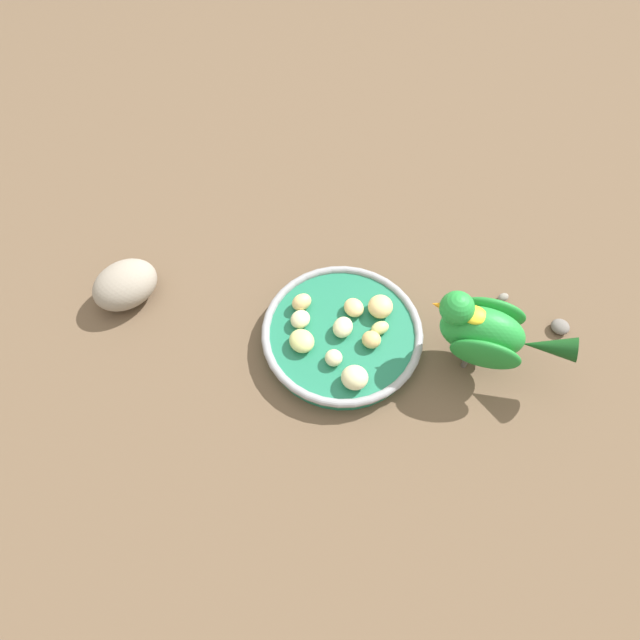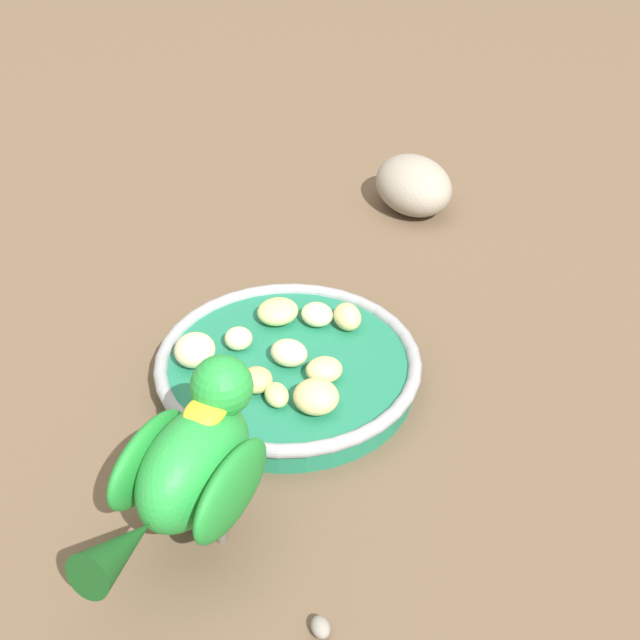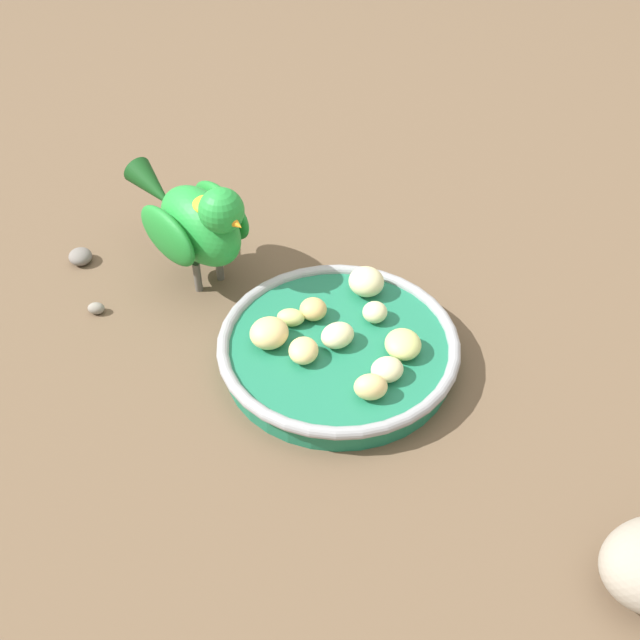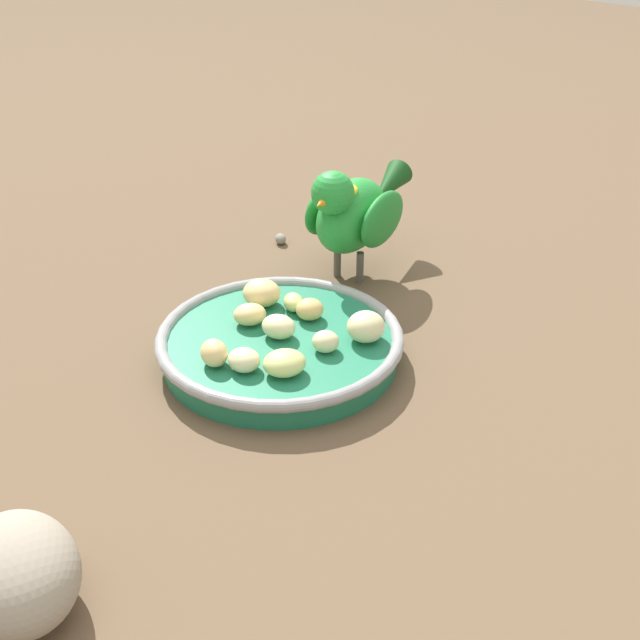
{
  "view_description": "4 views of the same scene",
  "coord_description": "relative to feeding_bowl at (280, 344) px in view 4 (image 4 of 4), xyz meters",
  "views": [
    {
      "loc": [
        -0.14,
        0.38,
        0.7
      ],
      "look_at": [
        0.03,
        0.05,
        0.07
      ],
      "focal_mm": 30.1,
      "sensor_mm": 36.0,
      "label": 1
    },
    {
      "loc": [
        -0.52,
        -0.39,
        0.56
      ],
      "look_at": [
        0.02,
        0.01,
        0.06
      ],
      "focal_mm": 54.92,
      "sensor_mm": 36.0,
      "label": 2
    },
    {
      "loc": [
        0.45,
        -0.27,
        0.55
      ],
      "look_at": [
        -0.02,
        0.02,
        0.04
      ],
      "focal_mm": 44.06,
      "sensor_mm": 36.0,
      "label": 3
    },
    {
      "loc": [
        0.5,
        0.5,
        0.44
      ],
      "look_at": [
        -0.02,
        0.05,
        0.04
      ],
      "focal_mm": 47.84,
      "sensor_mm": 36.0,
      "label": 4
    }
  ],
  "objects": [
    {
      "name": "apple_piece_2",
      "position": [
        -0.04,
        -0.0,
        0.02
      ],
      "size": [
        0.03,
        0.03,
        0.02
      ],
      "primitive_type": "ellipsoid",
      "rotation": [
        0.0,
        0.0,
        6.19
      ],
      "color": "tan",
      "rests_on": "feeding_bowl"
    },
    {
      "name": "apple_piece_7",
      "position": [
        0.04,
        0.04,
        0.02
      ],
      "size": [
        0.05,
        0.05,
        0.02
      ],
      "primitive_type": "ellipsoid",
      "rotation": [
        0.0,
        0.0,
        5.76
      ],
      "color": "#C6D17A",
      "rests_on": "feeding_bowl"
    },
    {
      "name": "apple_piece_6",
      "position": [
        0.06,
        0.01,
        0.02
      ],
      "size": [
        0.03,
        0.03,
        0.02
      ],
      "primitive_type": "ellipsoid",
      "rotation": [
        0.0,
        0.0,
        4.62
      ],
      "color": "beige",
      "rests_on": "feeding_bowl"
    },
    {
      "name": "apple_piece_8",
      "position": [
        -0.05,
        0.06,
        0.02
      ],
      "size": [
        0.05,
        0.05,
        0.03
      ],
      "primitive_type": "ellipsoid",
      "rotation": [
        0.0,
        0.0,
        3.45
      ],
      "color": "beige",
      "rests_on": "feeding_bowl"
    },
    {
      "name": "rock_large",
      "position": [
        0.33,
        0.08,
        0.01
      ],
      "size": [
        0.11,
        0.12,
        0.06
      ],
      "primitive_type": "ellipsoid",
      "rotation": [
        0.0,
        0.0,
        4.3
      ],
      "color": "gray",
      "rests_on": "ground_plane"
    },
    {
      "name": "apple_piece_5",
      "position": [
        -0.03,
        -0.06,
        0.02
      ],
      "size": [
        0.04,
        0.05,
        0.03
      ],
      "primitive_type": "ellipsoid",
      "rotation": [
        0.0,
        0.0,
        4.98
      ],
      "color": "#E5C67F",
      "rests_on": "feeding_bowl"
    },
    {
      "name": "pebble_1",
      "position": [
        -0.19,
        -0.18,
        -0.01
      ],
      "size": [
        0.02,
        0.02,
        0.01
      ],
      "primitive_type": "ellipsoid",
      "rotation": [
        0.0,
        0.0,
        0.96
      ],
      "color": "gray",
      "rests_on": "ground_plane"
    },
    {
      "name": "ground_plane",
      "position": [
        0.0,
        -0.03,
        -0.02
      ],
      "size": [
        4.0,
        4.0,
        0.0
      ],
      "primitive_type": "plane",
      "color": "brown"
    },
    {
      "name": "apple_piece_3",
      "position": [
        -0.01,
        0.05,
        0.02
      ],
      "size": [
        0.03,
        0.03,
        0.02
      ],
      "primitive_type": "ellipsoid",
      "rotation": [
        0.0,
        0.0,
        2.12
      ],
      "color": "beige",
      "rests_on": "feeding_bowl"
    },
    {
      "name": "feeding_bowl",
      "position": [
        0.0,
        0.0,
        0.0
      ],
      "size": [
        0.23,
        0.23,
        0.03
      ],
      "color": "#1E7251",
      "rests_on": "ground_plane"
    },
    {
      "name": "apple_piece_4",
      "position": [
        -0.05,
        -0.03,
        0.02
      ],
      "size": [
        0.03,
        0.03,
        0.02
      ],
      "primitive_type": "ellipsoid",
      "rotation": [
        0.0,
        0.0,
        4.07
      ],
      "color": "#C6D17A",
      "rests_on": "feeding_bowl"
    },
    {
      "name": "parrot",
      "position": [
        -0.18,
        -0.06,
        0.06
      ],
      "size": [
        0.2,
        0.11,
        0.14
      ],
      "rotation": [
        0.0,
        0.0,
        0.17
      ],
      "color": "#59544C",
      "rests_on": "ground_plane"
    },
    {
      "name": "pebble_0",
      "position": [
        -0.28,
        -0.16,
        -0.01
      ],
      "size": [
        0.03,
        0.03,
        0.02
      ],
      "primitive_type": "ellipsoid",
      "rotation": [
        0.0,
        0.0,
        6.23
      ],
      "color": "slate",
      "rests_on": "ground_plane"
    },
    {
      "name": "apple_piece_0",
      "position": [
        -0.0,
        -0.0,
        0.02
      ],
      "size": [
        0.03,
        0.04,
        0.02
      ],
      "primitive_type": "ellipsoid",
      "rotation": [
        0.0,
        0.0,
        4.82
      ],
      "color": "beige",
      "rests_on": "feeding_bowl"
    },
    {
      "name": "apple_piece_1",
      "position": [
        0.0,
        -0.04,
        0.02
      ],
      "size": [
        0.04,
        0.04,
        0.02
      ],
      "primitive_type": "ellipsoid",
      "rotation": [
        0.0,
        0.0,
        5.67
      ],
      "color": "#E5C67F",
      "rests_on": "feeding_bowl"
    },
    {
      "name": "apple_piece_9",
      "position": [
        0.07,
        -0.01,
        0.02
      ],
      "size": [
        0.04,
        0.04,
        0.02
      ],
      "primitive_type": "ellipsoid",
      "rotation": [
        0.0,
        0.0,
        1.06
      ],
      "color": "#E5C67F",
      "rests_on": "feeding_bowl"
    }
  ]
}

